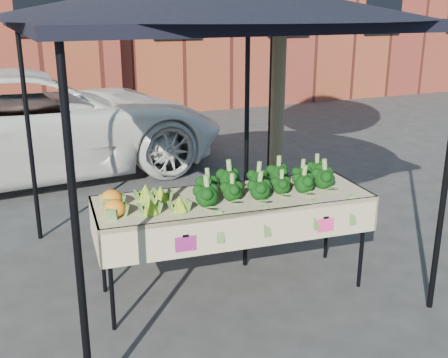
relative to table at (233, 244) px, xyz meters
The scene contains 7 objects.
ground 0.46m from the table, 95.12° to the right, with size 90.00×90.00×0.00m, color #2B2B2D.
table is the anchor object (origin of this frame).
canopy 1.03m from the table, 93.91° to the left, with size 3.16×3.16×2.74m, color black, non-canonical shape.
broccoli_heap 0.65m from the table, ahead, with size 1.45×0.55×0.23m, color black.
romanesco_cluster 0.86m from the table, behind, with size 0.41×0.55×0.18m, color #85AE24.
cauliflower_pair 1.16m from the table, behind, with size 0.21×0.41×0.16m, color orange.
street_tree 2.64m from the table, 48.82° to the left, with size 2.38×2.38×4.69m, color #1E4C14, non-canonical shape.
Camera 1 is at (-1.88, -3.90, 2.46)m, focal length 43.36 mm.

